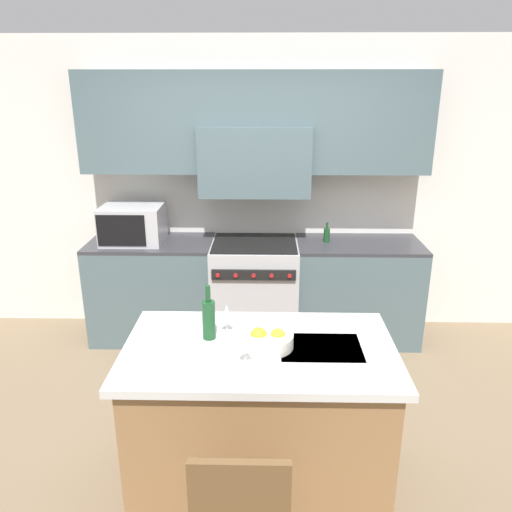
{
  "coord_description": "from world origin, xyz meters",
  "views": [
    {
      "loc": [
        0.1,
        -2.69,
        2.29
      ],
      "look_at": [
        0.04,
        0.5,
        1.18
      ],
      "focal_mm": 35.0,
      "sensor_mm": 36.0,
      "label": 1
    }
  ],
  "objects_px": {
    "wine_bottle": "(209,319)",
    "range_stove": "(255,291)",
    "oil_bottle_on_counter": "(327,235)",
    "wine_glass_near": "(245,343)",
    "wine_glass_far": "(227,314)",
    "fruit_bowl": "(268,339)",
    "microwave": "(133,224)"
  },
  "relations": [
    {
      "from": "range_stove",
      "to": "wine_glass_near",
      "type": "distance_m",
      "value": 2.11
    },
    {
      "from": "wine_glass_near",
      "to": "oil_bottle_on_counter",
      "type": "relative_size",
      "value": 0.91
    },
    {
      "from": "range_stove",
      "to": "wine_glass_near",
      "type": "height_order",
      "value": "wine_glass_near"
    },
    {
      "from": "microwave",
      "to": "wine_bottle",
      "type": "relative_size",
      "value": 1.68
    },
    {
      "from": "wine_bottle",
      "to": "wine_glass_far",
      "type": "height_order",
      "value": "wine_bottle"
    },
    {
      "from": "range_stove",
      "to": "wine_glass_far",
      "type": "relative_size",
      "value": 5.67
    },
    {
      "from": "microwave",
      "to": "wine_bottle",
      "type": "bearing_deg",
      "value": -63.88
    },
    {
      "from": "wine_glass_near",
      "to": "wine_glass_far",
      "type": "height_order",
      "value": "same"
    },
    {
      "from": "wine_glass_near",
      "to": "wine_bottle",
      "type": "bearing_deg",
      "value": 129.74
    },
    {
      "from": "wine_glass_far",
      "to": "fruit_bowl",
      "type": "bearing_deg",
      "value": -35.64
    },
    {
      "from": "range_stove",
      "to": "wine_glass_far",
      "type": "distance_m",
      "value": 1.79
    },
    {
      "from": "wine_glass_near",
      "to": "fruit_bowl",
      "type": "height_order",
      "value": "wine_glass_near"
    },
    {
      "from": "wine_glass_far",
      "to": "fruit_bowl",
      "type": "xyz_separation_m",
      "value": [
        0.24,
        -0.17,
        -0.07
      ]
    },
    {
      "from": "wine_glass_far",
      "to": "oil_bottle_on_counter",
      "type": "bearing_deg",
      "value": 66.17
    },
    {
      "from": "wine_glass_near",
      "to": "wine_glass_far",
      "type": "distance_m",
      "value": 0.36
    },
    {
      "from": "microwave",
      "to": "oil_bottle_on_counter",
      "type": "relative_size",
      "value": 2.96
    },
    {
      "from": "range_stove",
      "to": "wine_bottle",
      "type": "relative_size",
      "value": 2.95
    },
    {
      "from": "wine_glass_near",
      "to": "wine_glass_far",
      "type": "xyz_separation_m",
      "value": [
        -0.12,
        0.34,
        0.0
      ]
    },
    {
      "from": "microwave",
      "to": "wine_glass_far",
      "type": "relative_size",
      "value": 3.23
    },
    {
      "from": "fruit_bowl",
      "to": "microwave",
      "type": "bearing_deg",
      "value": 122.69
    },
    {
      "from": "microwave",
      "to": "wine_bottle",
      "type": "distance_m",
      "value": 2.0
    },
    {
      "from": "wine_bottle",
      "to": "oil_bottle_on_counter",
      "type": "height_order",
      "value": "wine_bottle"
    },
    {
      "from": "microwave",
      "to": "oil_bottle_on_counter",
      "type": "height_order",
      "value": "microwave"
    },
    {
      "from": "oil_bottle_on_counter",
      "to": "wine_glass_near",
      "type": "bearing_deg",
      "value": -107.36
    },
    {
      "from": "wine_glass_far",
      "to": "fruit_bowl",
      "type": "relative_size",
      "value": 0.6
    },
    {
      "from": "range_stove",
      "to": "fruit_bowl",
      "type": "height_order",
      "value": "fruit_bowl"
    },
    {
      "from": "oil_bottle_on_counter",
      "to": "fruit_bowl",
      "type": "bearing_deg",
      "value": -105.58
    },
    {
      "from": "wine_bottle",
      "to": "fruit_bowl",
      "type": "relative_size",
      "value": 1.16
    },
    {
      "from": "oil_bottle_on_counter",
      "to": "wine_bottle",
      "type": "bearing_deg",
      "value": -115.36
    },
    {
      "from": "wine_bottle",
      "to": "fruit_bowl",
      "type": "xyz_separation_m",
      "value": [
        0.33,
        -0.09,
        -0.08
      ]
    },
    {
      "from": "wine_bottle",
      "to": "range_stove",
      "type": "bearing_deg",
      "value": 83.16
    },
    {
      "from": "microwave",
      "to": "fruit_bowl",
      "type": "distance_m",
      "value": 2.24
    }
  ]
}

